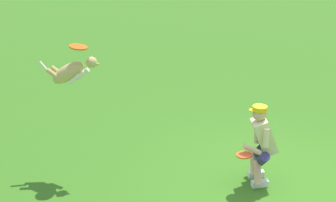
# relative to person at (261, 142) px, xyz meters

# --- Properties ---
(ground_plane) EXTENTS (60.00, 60.00, 0.00)m
(ground_plane) POSITION_rel_person_xyz_m (-0.20, 0.08, -0.70)
(ground_plane) COLOR #366D1D
(person) EXTENTS (0.62, 0.66, 1.29)m
(person) POSITION_rel_person_xyz_m (0.00, 0.00, 0.00)
(person) COLOR silver
(person) RESTS_ON ground_plane
(dog) EXTENTS (0.96, 0.48, 0.56)m
(dog) POSITION_rel_person_xyz_m (2.80, -0.94, 0.99)
(dog) COLOR tan
(frisbee_flying) EXTENTS (0.39, 0.39, 0.08)m
(frisbee_flying) POSITION_rel_person_xyz_m (2.66, -0.88, 1.39)
(frisbee_flying) COLOR orange
(frisbee_held) EXTENTS (0.34, 0.34, 0.04)m
(frisbee_held) POSITION_rel_person_xyz_m (0.33, 0.19, -0.09)
(frisbee_held) COLOR #EB5720
(frisbee_held) RESTS_ON person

